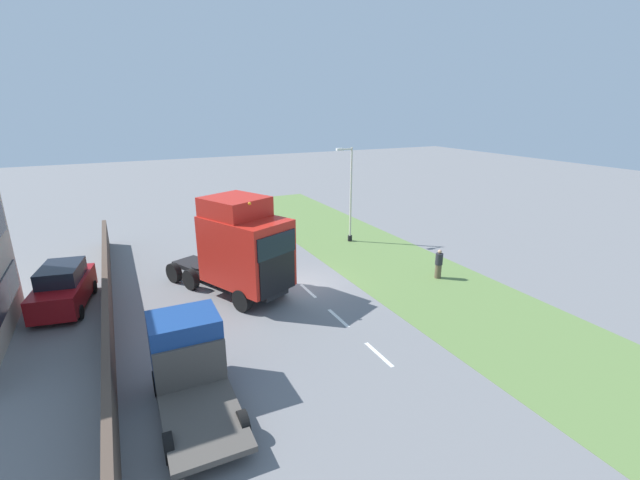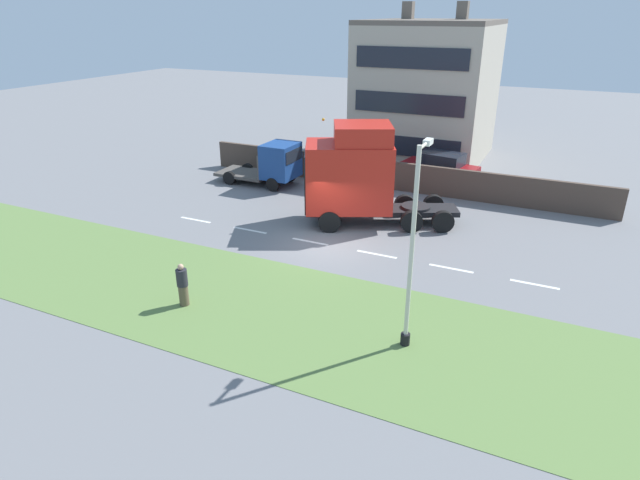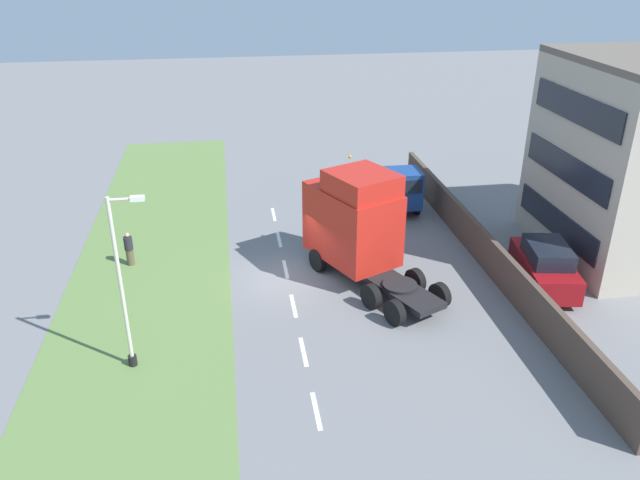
{
  "view_description": "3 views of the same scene",
  "coord_description": "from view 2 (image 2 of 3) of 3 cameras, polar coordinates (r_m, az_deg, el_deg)",
  "views": [
    {
      "loc": [
        8.09,
        18.9,
        8.88
      ],
      "look_at": [
        -1.3,
        -0.4,
        2.14
      ],
      "focal_mm": 24.0,
      "sensor_mm": 36.0,
      "label": 1
    },
    {
      "loc": [
        -19.89,
        -9.02,
        9.65
      ],
      "look_at": [
        -1.97,
        -0.53,
        1.11
      ],
      "focal_mm": 30.0,
      "sensor_mm": 36.0,
      "label": 2
    },
    {
      "loc": [
        -2.22,
        -24.02,
        13.39
      ],
      "look_at": [
        1.18,
        -1.74,
        2.63
      ],
      "focal_mm": 35.0,
      "sensor_mm": 36.0,
      "label": 3
    }
  ],
  "objects": [
    {
      "name": "lorry_cab",
      "position": [
        25.66,
        3.7,
        6.95
      ],
      "size": [
        5.34,
        7.51,
        5.0
      ],
      "rotation": [
        0.0,
        0.0,
        0.44
      ],
      "color": "black",
      "rests_on": "ground"
    },
    {
      "name": "pedestrian",
      "position": [
        19.39,
        -14.44,
        -4.71
      ],
      "size": [
        0.39,
        0.39,
        1.61
      ],
      "color": "brown",
      "rests_on": "ground"
    },
    {
      "name": "flatbed_truck",
      "position": [
        31.91,
        -4.9,
        8.14
      ],
      "size": [
        2.25,
        5.07,
        2.57
      ],
      "rotation": [
        0.0,
        0.0,
        3.13
      ],
      "color": "navy",
      "rests_on": "ground"
    },
    {
      "name": "ground_plane",
      "position": [
        23.88,
        0.88,
        -0.54
      ],
      "size": [
        120.0,
        120.0,
        0.0
      ],
      "primitive_type": "plane",
      "color": "slate",
      "rests_on": "ground"
    },
    {
      "name": "building_block",
      "position": [
        38.61,
        11.46,
        15.28
      ],
      "size": [
        9.35,
        8.12,
        10.21
      ],
      "color": "#B7AD99",
      "rests_on": "ground"
    },
    {
      "name": "boundary_wall",
      "position": [
        31.53,
        7.75,
        6.83
      ],
      "size": [
        0.25,
        24.0,
        1.65
      ],
      "color": "#4C3D33",
      "rests_on": "ground"
    },
    {
      "name": "lamp_post",
      "position": [
        15.91,
        9.79,
        -1.93
      ],
      "size": [
        1.27,
        0.3,
        6.34
      ],
      "color": "black",
      "rests_on": "ground"
    },
    {
      "name": "parked_car",
      "position": [
        32.57,
        12.63,
        7.3
      ],
      "size": [
        2.6,
        4.62,
        2.02
      ],
      "rotation": [
        0.0,
        0.0,
        -0.17
      ],
      "color": "maroon",
      "rests_on": "ground"
    },
    {
      "name": "lane_markings",
      "position": [
        23.62,
        2.42,
        -0.83
      ],
      "size": [
        0.16,
        17.8,
        0.0
      ],
      "color": "white",
      "rests_on": "ground"
    },
    {
      "name": "grass_verge",
      "position": [
        19.16,
        -6.65,
        -7.08
      ],
      "size": [
        7.0,
        44.0,
        0.01
      ],
      "color": "#607F42",
      "rests_on": "ground"
    }
  ]
}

